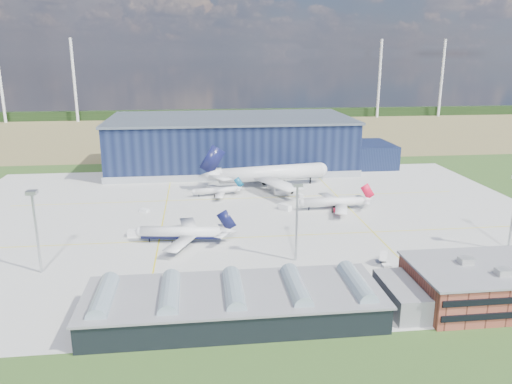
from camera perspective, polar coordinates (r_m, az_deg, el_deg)
name	(u,v)px	position (r m, az deg, el deg)	size (l,w,h in m)	color
ground	(250,227)	(170.84, -0.69, -4.01)	(600.00, 600.00, 0.00)	#2A4A1B
apron	(247,218)	(180.24, -1.02, -2.94)	(220.00, 160.00, 0.08)	#A8A8A3
farmland	(220,131)	(384.76, -4.18, 6.95)	(600.00, 220.00, 0.01)	olive
treeline	(215,114)	(463.49, -4.67, 8.89)	(600.00, 8.00, 8.00)	black
hangar	(236,145)	(259.71, -2.30, 5.42)	(145.00, 62.00, 26.10)	black
ops_building	(508,283)	(133.89, 26.82, -9.26)	(46.00, 23.00, 10.90)	brown
glass_concourse	(250,302)	(113.96, -0.73, -12.43)	(78.00, 23.00, 8.60)	black
light_mast_west	(35,218)	(143.29, -23.96, -2.77)	(2.60, 2.60, 23.00)	#ADB0B4
light_mast_center	(297,209)	(139.25, 4.70, -1.95)	(2.60, 2.60, 23.00)	#ADB0B4
airliner_navy	(181,227)	(157.04, -8.57, -3.93)	(32.45, 31.74, 10.58)	silver
airliner_red	(333,198)	(190.03, 8.85, -0.63)	(29.78, 29.13, 9.71)	silver
airliner_widebody	(271,165)	(219.55, 1.75, 3.06)	(59.85, 58.55, 19.52)	silver
airliner_regional	(216,187)	(207.25, -4.64, 0.53)	(22.51, 22.02, 7.34)	silver
gse_van_a	(136,233)	(166.22, -13.56, -4.61)	(2.26, 5.18, 2.26)	white
gse_cart_a	(300,196)	(206.48, 5.04, -0.41)	(1.98, 2.97, 1.29)	white
gse_van_b	(285,207)	(188.90, 3.32, -1.74)	(2.26, 4.93, 2.26)	white
gse_cart_b	(144,211)	(190.68, -12.65, -2.08)	(2.11, 3.16, 1.37)	white
airstair	(383,259)	(145.48, 14.36, -7.48)	(1.84, 4.60, 2.94)	white
car_a	(467,278)	(143.10, 22.93, -9.02)	(1.53, 3.80, 1.29)	#99999E
car_b	(352,284)	(131.14, 10.88, -10.32)	(1.18, 3.39, 1.12)	#99999E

